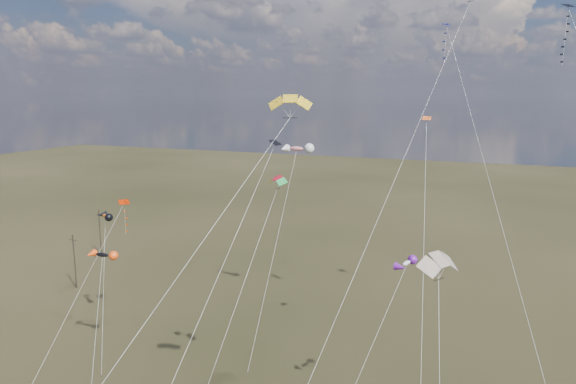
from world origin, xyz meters
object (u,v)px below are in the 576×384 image
at_px(utility_pole_far, 100,232).
at_px(novelty_black_orange, 102,255).
at_px(utility_pole_near, 75,261).
at_px(parafoil_yellow, 289,101).
at_px(diamond_black_high, 575,58).

xyz_separation_m(utility_pole_far, novelty_black_orange, (27.01, -28.93, 7.61)).
relative_size(utility_pole_near, parafoil_yellow, 0.29).
height_order(utility_pole_near, diamond_black_high, diamond_black_high).
bearing_deg(parafoil_yellow, utility_pole_near, 151.10).
relative_size(diamond_black_high, novelty_black_orange, 2.95).
bearing_deg(utility_pole_near, diamond_black_high, 1.64).
relative_size(utility_pole_near, utility_pole_far, 1.00).
height_order(utility_pole_near, parafoil_yellow, parafoil_yellow).
xyz_separation_m(utility_pole_far, diamond_black_high, (69.09, -12.25, 26.83)).
bearing_deg(utility_pole_far, parafoil_yellow, -36.53).
relative_size(utility_pole_far, parafoil_yellow, 0.29).
distance_m(utility_pole_near, utility_pole_far, 16.12).
distance_m(utility_pole_near, novelty_black_orange, 25.34).
bearing_deg(utility_pole_near, parafoil_yellow, -28.90).
bearing_deg(diamond_black_high, utility_pole_far, 169.95).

